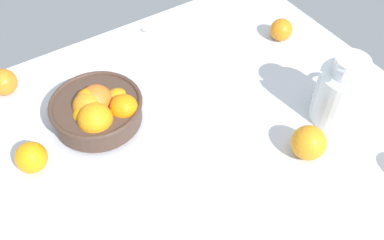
{
  "coord_description": "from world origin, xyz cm",
  "views": [
    {
      "loc": [
        -37.66,
        -59.38,
        85.83
      ],
      "look_at": [
        -1.3,
        -2.53,
        8.95
      ],
      "focal_mm": 40.7,
      "sensor_mm": 36.0,
      "label": 1
    }
  ],
  "objects_px": {
    "loose_orange_2": "(309,143)",
    "loose_orange_4": "(4,82)",
    "fruit_bowl": "(98,110)",
    "spoon": "(156,29)",
    "loose_orange_1": "(281,30)",
    "loose_orange_3": "(31,157)",
    "juice_pitcher": "(341,96)"
  },
  "relations": [
    {
      "from": "loose_orange_2",
      "to": "loose_orange_4",
      "type": "relative_size",
      "value": 1.17
    },
    {
      "from": "loose_orange_4",
      "to": "spoon",
      "type": "height_order",
      "value": "loose_orange_4"
    },
    {
      "from": "loose_orange_3",
      "to": "loose_orange_4",
      "type": "height_order",
      "value": "loose_orange_3"
    },
    {
      "from": "fruit_bowl",
      "to": "loose_orange_2",
      "type": "distance_m",
      "value": 0.53
    },
    {
      "from": "loose_orange_3",
      "to": "loose_orange_4",
      "type": "relative_size",
      "value": 1.03
    },
    {
      "from": "loose_orange_1",
      "to": "loose_orange_2",
      "type": "distance_m",
      "value": 0.45
    },
    {
      "from": "loose_orange_1",
      "to": "loose_orange_2",
      "type": "xyz_separation_m",
      "value": [
        -0.24,
        -0.38,
        0.01
      ]
    },
    {
      "from": "fruit_bowl",
      "to": "spoon",
      "type": "height_order",
      "value": "fruit_bowl"
    },
    {
      "from": "loose_orange_3",
      "to": "spoon",
      "type": "distance_m",
      "value": 0.59
    },
    {
      "from": "loose_orange_3",
      "to": "spoon",
      "type": "xyz_separation_m",
      "value": [
        0.51,
        0.31,
        -0.03
      ]
    },
    {
      "from": "loose_orange_2",
      "to": "spoon",
      "type": "distance_m",
      "value": 0.63
    },
    {
      "from": "fruit_bowl",
      "to": "loose_orange_4",
      "type": "xyz_separation_m",
      "value": [
        -0.17,
        0.25,
        -0.01
      ]
    },
    {
      "from": "loose_orange_2",
      "to": "loose_orange_3",
      "type": "bearing_deg",
      "value": 150.88
    },
    {
      "from": "loose_orange_3",
      "to": "spoon",
      "type": "bearing_deg",
      "value": 31.31
    },
    {
      "from": "fruit_bowl",
      "to": "loose_orange_1",
      "type": "bearing_deg",
      "value": 1.73
    },
    {
      "from": "fruit_bowl",
      "to": "juice_pitcher",
      "type": "bearing_deg",
      "value": -30.13
    },
    {
      "from": "spoon",
      "to": "loose_orange_3",
      "type": "bearing_deg",
      "value": -148.69
    },
    {
      "from": "loose_orange_1",
      "to": "loose_orange_3",
      "type": "distance_m",
      "value": 0.82
    },
    {
      "from": "loose_orange_2",
      "to": "spoon",
      "type": "height_order",
      "value": "loose_orange_2"
    },
    {
      "from": "loose_orange_1",
      "to": "loose_orange_3",
      "type": "bearing_deg",
      "value": -175.65
    },
    {
      "from": "spoon",
      "to": "loose_orange_2",
      "type": "bearing_deg",
      "value": -84.02
    },
    {
      "from": "juice_pitcher",
      "to": "loose_orange_2",
      "type": "relative_size",
      "value": 2.36
    },
    {
      "from": "juice_pitcher",
      "to": "loose_orange_1",
      "type": "xyz_separation_m",
      "value": [
        0.09,
        0.33,
        -0.04
      ]
    },
    {
      "from": "loose_orange_1",
      "to": "loose_orange_4",
      "type": "xyz_separation_m",
      "value": [
        -0.79,
        0.23,
        0.0
      ]
    },
    {
      "from": "fruit_bowl",
      "to": "spoon",
      "type": "distance_m",
      "value": 0.42
    },
    {
      "from": "juice_pitcher",
      "to": "loose_orange_2",
      "type": "bearing_deg",
      "value": -160.41
    },
    {
      "from": "loose_orange_1",
      "to": "loose_orange_2",
      "type": "relative_size",
      "value": 0.81
    },
    {
      "from": "loose_orange_1",
      "to": "spoon",
      "type": "height_order",
      "value": "loose_orange_1"
    },
    {
      "from": "loose_orange_1",
      "to": "loose_orange_2",
      "type": "bearing_deg",
      "value": -122.23
    },
    {
      "from": "fruit_bowl",
      "to": "spoon",
      "type": "relative_size",
      "value": 1.79
    },
    {
      "from": "fruit_bowl",
      "to": "loose_orange_3",
      "type": "relative_size",
      "value": 3.13
    },
    {
      "from": "fruit_bowl",
      "to": "juice_pitcher",
      "type": "height_order",
      "value": "juice_pitcher"
    }
  ]
}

